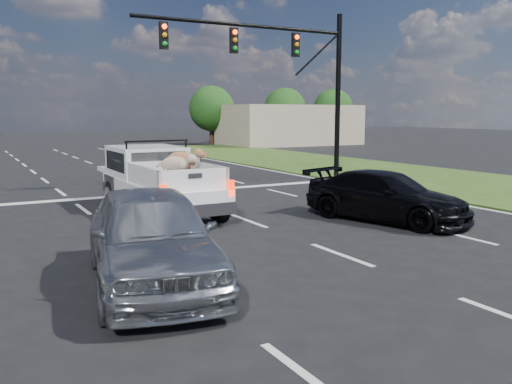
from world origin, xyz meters
TOP-DOWN VIEW (x-y plane):
  - ground at (0.00, 0.00)m, footprint 160.00×160.00m
  - road_markings at (0.00, 6.56)m, footprint 17.75×60.00m
  - grass_shoulder_right at (13.00, 6.00)m, footprint 8.00×60.00m
  - traffic_signal at (7.20, 10.50)m, footprint 9.11×0.31m
  - building_right at (22.00, 34.00)m, footprint 12.00×7.00m
  - tree_far_d at (16.00, 38.00)m, footprint 4.20×4.20m
  - tree_far_e at (24.00, 38.00)m, footprint 4.20×4.20m
  - tree_far_f at (30.00, 38.00)m, footprint 4.20×4.20m
  - pickup_truck at (0.11, 6.45)m, footprint 2.11×5.58m
  - silver_sedan at (-2.20, -0.00)m, footprint 2.78×5.11m
  - black_coupe at (5.00, 2.27)m, footprint 3.12×4.88m

SIDE VIEW (x-z plane):
  - ground at x=0.00m, z-range 0.00..0.00m
  - road_markings at x=0.00m, z-range 0.00..0.01m
  - grass_shoulder_right at x=13.00m, z-range 0.00..0.06m
  - black_coupe at x=5.00m, z-range 0.00..1.32m
  - silver_sedan at x=-2.20m, z-range 0.00..1.65m
  - pickup_truck at x=0.11m, z-range -0.07..2.02m
  - building_right at x=22.00m, z-range 0.00..3.60m
  - tree_far_d at x=16.00m, z-range 0.59..5.99m
  - tree_far_e at x=24.00m, z-range 0.59..5.99m
  - tree_far_f at x=30.00m, z-range 0.59..5.99m
  - traffic_signal at x=7.20m, z-range 1.23..8.23m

